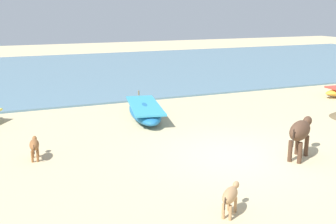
{
  "coord_description": "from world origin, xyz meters",
  "views": [
    {
      "loc": [
        -5.95,
        -9.18,
        3.96
      ],
      "look_at": [
        -0.77,
        3.13,
        0.6
      ],
      "focal_mm": 43.86,
      "sensor_mm": 36.0,
      "label": 1
    }
  ],
  "objects_px": {
    "cow_adult_dark": "(300,131)",
    "calf_near_brown": "(34,145)",
    "fishing_boat_0": "(145,111)",
    "calf_far_tan": "(230,196)"
  },
  "relations": [
    {
      "from": "cow_adult_dark",
      "to": "calf_far_tan",
      "type": "bearing_deg",
      "value": 175.96
    },
    {
      "from": "fishing_boat_0",
      "to": "cow_adult_dark",
      "type": "bearing_deg",
      "value": -144.8
    },
    {
      "from": "fishing_boat_0",
      "to": "calf_near_brown",
      "type": "distance_m",
      "value": 5.11
    },
    {
      "from": "calf_near_brown",
      "to": "calf_far_tan",
      "type": "height_order",
      "value": "calf_far_tan"
    },
    {
      "from": "fishing_boat_0",
      "to": "calf_far_tan",
      "type": "xyz_separation_m",
      "value": [
        -0.94,
        -7.64,
        0.12
      ]
    },
    {
      "from": "cow_adult_dark",
      "to": "calf_near_brown",
      "type": "relative_size",
      "value": 1.69
    },
    {
      "from": "fishing_boat_0",
      "to": "cow_adult_dark",
      "type": "relative_size",
      "value": 2.6
    },
    {
      "from": "calf_near_brown",
      "to": "fishing_boat_0",
      "type": "bearing_deg",
      "value": -48.56
    },
    {
      "from": "calf_far_tan",
      "to": "fishing_boat_0",
      "type": "bearing_deg",
      "value": 40.64
    },
    {
      "from": "cow_adult_dark",
      "to": "calf_near_brown",
      "type": "bearing_deg",
      "value": 123.13
    }
  ]
}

